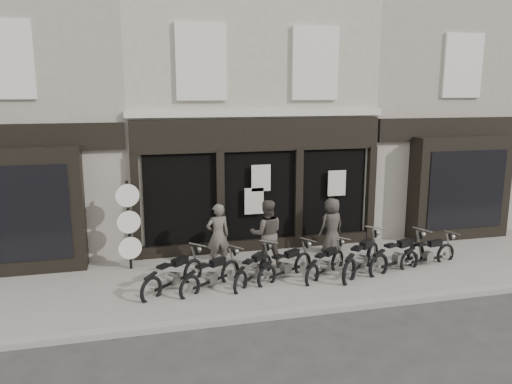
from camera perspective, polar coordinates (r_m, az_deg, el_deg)
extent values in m
plane|color=#2D2B28|center=(12.05, 4.01, -11.25)|extent=(90.00, 90.00, 0.00)
cube|color=slate|center=(12.82, 2.74, -9.51)|extent=(30.00, 4.20, 0.12)
cube|color=gray|center=(10.94, 6.10, -13.35)|extent=(30.00, 0.25, 0.13)
cube|color=#AFA696|center=(16.93, -2.21, 9.59)|extent=(7.20, 6.00, 8.20)
cube|color=black|center=(13.97, 0.45, 6.54)|extent=(7.10, 0.18, 0.90)
cube|color=black|center=(14.33, 0.38, -1.23)|extent=(6.50, 0.10, 2.95)
cube|color=black|center=(14.60, 0.44, -6.20)|extent=(7.10, 0.20, 0.44)
cube|color=beige|center=(13.96, 0.43, 9.01)|extent=(7.30, 0.22, 0.18)
cube|color=beige|center=(13.66, -6.29, 14.55)|extent=(1.35, 0.12, 2.00)
cube|color=black|center=(13.69, -6.31, 14.55)|extent=(1.05, 0.06, 1.70)
cube|color=beige|center=(14.46, 6.78, 14.37)|extent=(1.35, 0.12, 2.00)
cube|color=black|center=(14.49, 6.74, 14.36)|extent=(1.05, 0.06, 1.70)
cube|color=black|center=(13.80, -13.54, -1.83)|extent=(0.22, 0.22, 3.00)
cube|color=black|center=(14.00, -4.10, -1.35)|extent=(0.22, 0.22, 3.00)
cube|color=black|center=(14.57, 4.84, -0.86)|extent=(0.22, 0.22, 3.00)
cube|color=black|center=(15.46, 12.93, -0.39)|extent=(0.22, 0.22, 3.00)
cube|color=beige|center=(14.01, 0.57, 1.61)|extent=(0.55, 0.04, 0.75)
cube|color=beige|center=(14.80, 9.21, 1.00)|extent=(0.55, 0.04, 0.75)
cube|color=beige|center=(14.09, -0.22, -1.03)|extent=(0.55, 0.04, 0.75)
cube|color=gray|center=(16.80, -24.17, 8.60)|extent=(5.50, 6.00, 8.20)
cube|color=black|center=(13.82, -25.67, -2.00)|extent=(3.20, 0.70, 3.20)
cube|color=black|center=(13.48, -25.95, -2.34)|extent=(2.60, 0.06, 2.40)
cube|color=black|center=(13.84, -26.07, 5.55)|extent=(5.40, 0.16, 0.70)
cube|color=beige|center=(13.82, -26.77, 13.40)|extent=(1.30, 0.10, 1.90)
cube|color=black|center=(13.85, -26.74, 13.39)|extent=(1.00, 0.06, 1.60)
cube|color=gray|center=(19.28, 16.84, 9.34)|extent=(5.50, 6.00, 8.20)
cube|color=black|center=(16.74, 22.23, 0.46)|extent=(3.20, 0.70, 3.20)
cube|color=black|center=(16.47, 22.94, 0.23)|extent=(2.60, 0.06, 2.40)
cube|color=black|center=(16.76, 22.09, 6.70)|extent=(5.40, 0.16, 0.70)
cube|color=beige|center=(16.75, 22.56, 13.18)|extent=(1.30, 0.10, 1.90)
cube|color=black|center=(16.77, 22.50, 13.18)|extent=(1.00, 0.06, 1.60)
torus|color=black|center=(12.40, -7.24, -9.04)|extent=(0.54, 0.50, 0.65)
torus|color=black|center=(11.46, -11.88, -10.95)|extent=(0.54, 0.50, 0.65)
cube|color=black|center=(11.94, -9.45, -10.14)|extent=(0.88, 0.80, 0.06)
cube|color=gray|center=(11.92, -9.40, -9.77)|extent=(0.29, 0.28, 0.25)
cube|color=black|center=(11.95, -8.70, -7.82)|extent=(0.44, 0.42, 0.16)
cube|color=black|center=(11.57, -10.52, -8.33)|extent=(0.34, 0.34, 0.06)
cylinder|color=gray|center=(12.35, -6.66, -6.00)|extent=(0.40, 0.44, 0.03)
torus|color=black|center=(12.33, -2.98, -9.16)|extent=(0.55, 0.43, 0.62)
torus|color=black|center=(11.48, -7.58, -10.86)|extent=(0.55, 0.43, 0.62)
cube|color=black|center=(11.91, -5.19, -10.15)|extent=(0.91, 0.67, 0.05)
cube|color=gray|center=(11.89, -5.13, -9.80)|extent=(0.27, 0.26, 0.24)
cube|color=black|center=(11.92, -4.41, -7.97)|extent=(0.43, 0.37, 0.15)
cube|color=black|center=(11.57, -6.20, -8.42)|extent=(0.33, 0.31, 0.05)
cylinder|color=gray|center=(12.28, -2.36, -6.29)|extent=(0.33, 0.45, 0.03)
torus|color=black|center=(12.74, 1.07, -8.48)|extent=(0.46, 0.51, 0.61)
torus|color=black|center=(11.67, -1.78, -10.41)|extent=(0.46, 0.51, 0.61)
cube|color=black|center=(12.21, -0.29, -9.56)|extent=(0.74, 0.83, 0.05)
cube|color=gray|center=(12.20, -0.25, -9.22)|extent=(0.26, 0.27, 0.23)
cube|color=black|center=(12.27, 0.22, -7.42)|extent=(0.39, 0.41, 0.15)
cube|color=black|center=(11.84, -0.90, -7.95)|extent=(0.31, 0.32, 0.05)
cylinder|color=gray|center=(12.72, 1.48, -5.71)|extent=(0.41, 0.37, 0.03)
torus|color=black|center=(12.94, 5.35, -8.19)|extent=(0.58, 0.39, 0.62)
torus|color=black|center=(12.01, 1.23, -9.73)|extent=(0.58, 0.39, 0.62)
cube|color=black|center=(12.48, 3.37, -9.09)|extent=(0.96, 0.59, 0.05)
cube|color=gray|center=(12.46, 3.43, -8.76)|extent=(0.27, 0.25, 0.24)
cube|color=black|center=(12.51, 4.12, -7.01)|extent=(0.44, 0.35, 0.16)
cube|color=black|center=(12.13, 2.52, -7.40)|extent=(0.33, 0.30, 0.05)
cylinder|color=gray|center=(12.90, 5.97, -5.45)|extent=(0.30, 0.47, 0.03)
torus|color=black|center=(13.25, 9.27, -7.85)|extent=(0.52, 0.45, 0.61)
torus|color=black|center=(12.18, 6.43, -9.53)|extent=(0.52, 0.45, 0.61)
cube|color=black|center=(12.72, 7.91, -8.81)|extent=(0.85, 0.71, 0.05)
cube|color=gray|center=(12.71, 7.96, -8.48)|extent=(0.27, 0.26, 0.23)
cube|color=black|center=(12.78, 8.46, -6.77)|extent=(0.41, 0.38, 0.15)
cube|color=black|center=(12.35, 7.36, -7.22)|extent=(0.32, 0.31, 0.05)
cylinder|color=gray|center=(13.24, 9.75, -5.20)|extent=(0.35, 0.42, 0.03)
torus|color=black|center=(13.72, 13.13, -7.07)|extent=(0.60, 0.56, 0.73)
torus|color=black|center=(12.35, 10.58, -9.05)|extent=(0.60, 0.56, 0.73)
cube|color=black|center=(13.05, 11.92, -8.19)|extent=(0.97, 0.90, 0.06)
cube|color=gray|center=(13.04, 11.97, -7.81)|extent=(0.32, 0.31, 0.28)
cube|color=black|center=(13.14, 12.45, -5.81)|extent=(0.48, 0.46, 0.18)
cube|color=black|center=(12.59, 11.47, -6.33)|extent=(0.38, 0.37, 0.06)
cylinder|color=gray|center=(13.73, 13.60, -4.01)|extent=(0.45, 0.48, 0.04)
torus|color=black|center=(14.08, 17.77, -6.91)|extent=(0.68, 0.35, 0.70)
torus|color=black|center=(12.95, 13.82, -8.28)|extent=(0.68, 0.35, 0.70)
cube|color=black|center=(13.52, 15.87, -7.74)|extent=(1.15, 0.50, 0.06)
cube|color=gray|center=(13.51, 15.94, -7.39)|extent=(0.30, 0.26, 0.27)
cube|color=black|center=(13.58, 16.68, -5.60)|extent=(0.50, 0.34, 0.17)
cube|color=black|center=(13.13, 15.15, -5.91)|extent=(0.36, 0.30, 0.06)
cylinder|color=gray|center=(14.06, 18.48, -4.09)|extent=(0.26, 0.57, 0.04)
torus|color=black|center=(14.55, 20.82, -6.69)|extent=(0.61, 0.21, 0.61)
torus|color=black|center=(13.65, 17.08, -7.62)|extent=(0.61, 0.21, 0.61)
cube|color=black|center=(14.11, 19.00, -7.28)|extent=(1.05, 0.28, 0.05)
cube|color=gray|center=(14.10, 19.07, -6.99)|extent=(0.25, 0.20, 0.23)
cube|color=black|center=(14.15, 19.78, -5.53)|extent=(0.44, 0.24, 0.15)
cube|color=black|center=(13.79, 18.33, -5.71)|extent=(0.30, 0.23, 0.05)
cylinder|color=gray|center=(14.53, 21.51, -4.33)|extent=(0.14, 0.52, 0.03)
imported|color=#4D483F|center=(13.02, -4.37, -4.99)|extent=(0.67, 0.49, 1.70)
imported|color=#433C36|center=(13.00, 1.22, -4.77)|extent=(0.95, 0.79, 1.79)
imported|color=#36312D|center=(14.31, 8.64, -3.81)|extent=(0.89, 0.70, 1.58)
cylinder|color=black|center=(13.54, -14.05, -8.82)|extent=(0.38, 0.38, 0.06)
cylinder|color=black|center=(13.19, -14.30, -3.96)|extent=(0.07, 0.07, 2.44)
cylinder|color=black|center=(12.96, -14.48, -0.38)|extent=(0.59, 0.12, 0.59)
cylinder|color=beige|center=(12.94, -14.48, -0.40)|extent=(0.59, 0.08, 0.59)
cylinder|color=black|center=(13.12, -14.33, -3.33)|extent=(0.59, 0.12, 0.59)
cylinder|color=beige|center=(13.09, -14.33, -3.36)|extent=(0.59, 0.08, 0.59)
cylinder|color=black|center=(13.30, -14.19, -6.20)|extent=(0.59, 0.12, 0.59)
cylinder|color=beige|center=(13.28, -14.19, -6.24)|extent=(0.59, 0.08, 0.59)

